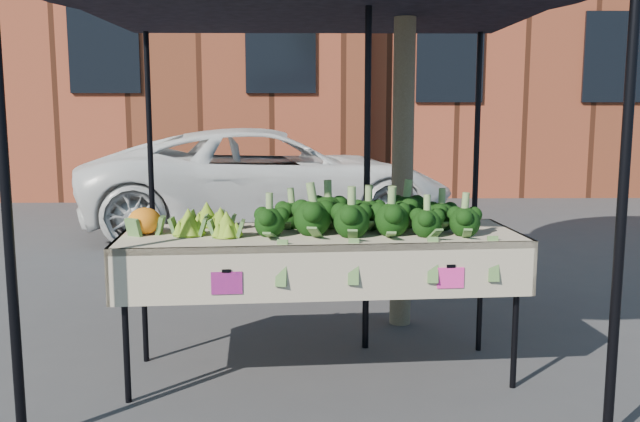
{
  "coord_description": "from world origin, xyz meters",
  "views": [
    {
      "loc": [
        0.02,
        -3.98,
        1.65
      ],
      "look_at": [
        0.07,
        0.31,
        1.0
      ],
      "focal_mm": 38.47,
      "sensor_mm": 36.0,
      "label": 1
    }
  ],
  "objects_px": {
    "table": "(320,304)",
    "canopy": "(315,149)",
    "street_tree": "(405,12)",
    "vehicle": "(267,45)"
  },
  "relations": [
    {
      "from": "table",
      "to": "street_tree",
      "type": "height_order",
      "value": "street_tree"
    },
    {
      "from": "vehicle",
      "to": "street_tree",
      "type": "relative_size",
      "value": 1.06
    },
    {
      "from": "table",
      "to": "canopy",
      "type": "distance_m",
      "value": 1.07
    },
    {
      "from": "table",
      "to": "street_tree",
      "type": "bearing_deg",
      "value": 58.27
    },
    {
      "from": "street_tree",
      "to": "canopy",
      "type": "bearing_deg",
      "value": -144.78
    },
    {
      "from": "table",
      "to": "vehicle",
      "type": "distance_m",
      "value": 5.63
    },
    {
      "from": "table",
      "to": "canopy",
      "type": "bearing_deg",
      "value": 93.34
    },
    {
      "from": "table",
      "to": "vehicle",
      "type": "height_order",
      "value": "vehicle"
    },
    {
      "from": "vehicle",
      "to": "street_tree",
      "type": "distance_m",
      "value": 4.38
    },
    {
      "from": "canopy",
      "to": "street_tree",
      "type": "height_order",
      "value": "street_tree"
    }
  ]
}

